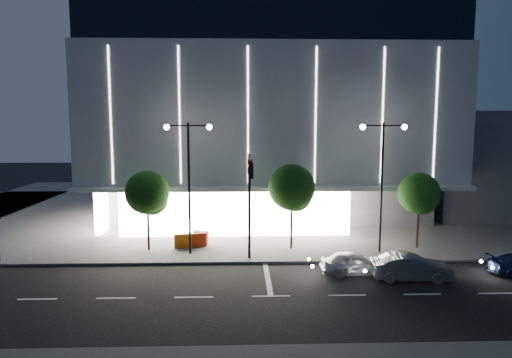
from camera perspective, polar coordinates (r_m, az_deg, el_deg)
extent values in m
plane|color=black|center=(25.90, -2.90, -13.26)|extent=(160.00, 160.00, 0.00)
cube|color=#474747|center=(49.31, 3.40, -3.37)|extent=(70.00, 40.00, 0.15)
cube|color=#4C4C51|center=(48.86, 1.08, -1.17)|extent=(28.00, 21.00, 4.00)
cube|color=#98989D|center=(46.36, 1.24, 7.69)|extent=(30.00, 25.00, 11.00)
cube|color=black|center=(46.96, 1.26, 16.26)|extent=(29.40, 24.50, 3.00)
cube|color=white|center=(35.68, -2.63, -4.25)|extent=(18.00, 0.40, 3.60)
cube|color=white|center=(42.41, -17.30, -2.75)|extent=(0.40, 10.00, 3.60)
cube|color=#98989D|center=(34.43, 2.33, -1.11)|extent=(30.00, 2.00, 0.30)
cube|color=white|center=(33.87, 2.41, 7.91)|extent=(24.00, 0.06, 10.00)
cube|color=#4C4C51|center=(54.77, 25.91, 2.17)|extent=(16.00, 20.00, 10.00)
cylinder|color=black|center=(29.61, -0.84, -3.63)|extent=(0.18, 0.18, 7.00)
cylinder|color=black|center=(26.27, -0.74, 2.71)|extent=(0.14, 5.80, 0.14)
cube|color=black|center=(27.02, -0.77, 1.55)|extent=(0.28, 0.18, 0.85)
cube|color=black|center=(24.63, -0.65, 1.02)|extent=(0.28, 0.18, 0.85)
sphere|color=#FF0C0C|center=(26.99, -1.02, 2.19)|extent=(0.14, 0.14, 0.14)
cylinder|color=black|center=(30.81, -8.35, -1.40)|extent=(0.16, 0.16, 9.00)
cylinder|color=black|center=(30.57, -9.80, 6.60)|extent=(1.40, 0.10, 0.10)
cylinder|color=black|center=(30.41, -7.17, 6.64)|extent=(1.40, 0.10, 0.10)
sphere|color=white|center=(30.68, -11.10, 6.38)|extent=(0.36, 0.36, 0.36)
sphere|color=white|center=(30.36, -5.85, 6.47)|extent=(0.36, 0.36, 0.36)
cylinder|color=black|center=(32.07, 15.41, -1.25)|extent=(0.16, 0.16, 9.00)
cylinder|color=black|center=(31.55, 14.45, 6.49)|extent=(1.40, 0.10, 0.10)
cylinder|color=black|center=(31.97, 16.87, 6.41)|extent=(1.40, 0.10, 0.10)
sphere|color=white|center=(31.36, 13.21, 6.34)|extent=(0.36, 0.36, 0.36)
sphere|color=white|center=(32.20, 18.05, 6.20)|extent=(0.36, 0.36, 0.36)
cylinder|color=black|center=(32.73, -13.32, -5.67)|extent=(0.16, 0.16, 3.78)
sphere|color=#19390F|center=(32.30, -13.44, -1.64)|extent=(3.02, 3.02, 3.02)
sphere|color=#19390F|center=(32.52, -12.82, -2.53)|extent=(2.16, 2.16, 2.16)
sphere|color=#19390F|center=(32.26, -13.91, -2.25)|extent=(1.94, 1.94, 1.94)
cylinder|color=black|center=(32.25, 4.45, -5.43)|extent=(0.16, 0.16, 4.06)
sphere|color=#19390F|center=(31.80, 4.49, -1.04)|extent=(3.25, 3.25, 3.25)
sphere|color=#19390F|center=(32.12, 4.98, -2.01)|extent=(2.32, 2.32, 2.32)
sphere|color=#19390F|center=(31.68, 4.07, -1.70)|extent=(2.09, 2.09, 2.09)
cylinder|color=black|center=(34.46, 19.56, -5.37)|extent=(0.16, 0.16, 3.64)
sphere|color=#19390F|center=(34.06, 19.71, -1.69)|extent=(2.91, 2.91, 2.91)
sphere|color=#19390F|center=(34.44, 20.02, -2.49)|extent=(2.08, 2.08, 2.08)
sphere|color=#19390F|center=(33.88, 19.39, -2.26)|extent=(1.87, 1.87, 1.87)
imported|color=#ADAFB5|center=(28.20, 12.24, -10.23)|extent=(4.11, 1.77, 1.38)
imported|color=gray|center=(28.07, 18.82, -10.40)|extent=(4.67, 1.94, 1.50)
cube|color=red|center=(33.14, -7.22, -7.57)|extent=(1.13, 0.51, 1.00)
cube|color=silver|center=(33.76, -6.86, -7.30)|extent=(1.13, 0.53, 1.00)
cube|color=#D1670B|center=(33.00, -9.24, -7.68)|extent=(1.13, 0.54, 1.00)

